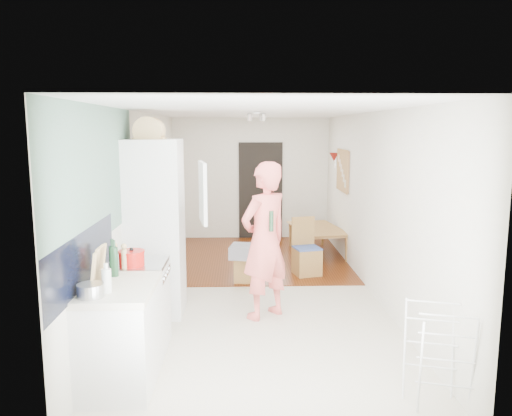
{
  "coord_description": "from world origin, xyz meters",
  "views": [
    {
      "loc": [
        -0.24,
        -6.78,
        2.27
      ],
      "look_at": [
        -0.0,
        0.2,
        1.16
      ],
      "focal_mm": 35.0,
      "sensor_mm": 36.0,
      "label": 1
    }
  ],
  "objects": [
    {
      "name": "pepper_mill_back",
      "position": [
        -1.45,
        -2.02,
        1.02
      ],
      "size": [
        0.06,
        0.06,
        0.2
      ],
      "primitive_type": "cylinder",
      "rotation": [
        0.0,
        0.0,
        0.17
      ],
      "color": "#D6B478",
      "rests_on": "worktop"
    },
    {
      "name": "chopping_boards",
      "position": [
        -1.46,
        -2.58,
        1.1
      ],
      "size": [
        0.1,
        0.26,
        0.36
      ],
      "primitive_type": null,
      "rotation": [
        0.0,
        0.0,
        -0.23
      ],
      "color": "#D6B478",
      "rests_on": "worktop"
    },
    {
      "name": "wood_floor_overlay",
      "position": [
        0.0,
        1.85,
        0.01
      ],
      "size": [
        3.2,
        3.3,
        0.01
      ],
      "primitive_type": "cube",
      "color": "#5D250C",
      "rests_on": "room_shell"
    },
    {
      "name": "pinboard",
      "position": [
        1.58,
        1.9,
        1.55
      ],
      "size": [
        0.03,
        0.9,
        0.7
      ],
      "primitive_type": "cube",
      "color": "tan",
      "rests_on": "room_shell"
    },
    {
      "name": "room_shell",
      "position": [
        0.0,
        0.0,
        1.25
      ],
      "size": [
        3.2,
        7.0,
        2.5
      ],
      "primitive_type": null,
      "color": "silver",
      "rests_on": "ground"
    },
    {
      "name": "red_casserole",
      "position": [
        -1.32,
        -1.91,
        1.0
      ],
      "size": [
        0.29,
        0.29,
        0.15
      ],
      "primitive_type": "cylinder",
      "rotation": [
        0.0,
        0.0,
        -0.13
      ],
      "color": "red",
      "rests_on": "cooker_top"
    },
    {
      "name": "fridge_interior",
      "position": [
        -0.96,
        -0.78,
        1.55
      ],
      "size": [
        0.02,
        0.52,
        0.66
      ],
      "primitive_type": "cube",
      "color": "white",
      "rests_on": "room_shell"
    },
    {
      "name": "tile_splashback",
      "position": [
        -1.59,
        -2.55,
        1.15
      ],
      "size": [
        0.02,
        1.9,
        0.5
      ],
      "primitive_type": "cube",
      "color": "black",
      "rests_on": "room_shell"
    },
    {
      "name": "bottle_a",
      "position": [
        -1.41,
        -2.27,
        1.06
      ],
      "size": [
        0.08,
        0.08,
        0.28
      ],
      "primitive_type": "cylinder",
      "rotation": [
        0.0,
        0.0,
        -0.28
      ],
      "color": "#1B3D24",
      "rests_on": "worktop"
    },
    {
      "name": "base_cabinet",
      "position": [
        -1.3,
        -2.55,
        0.43
      ],
      "size": [
        0.6,
        0.9,
        0.86
      ],
      "primitive_type": "cube",
      "color": "silver",
      "rests_on": "room_shell"
    },
    {
      "name": "person",
      "position": [
        0.06,
        -0.96,
        1.12
      ],
      "size": [
        0.97,
        0.94,
        2.24
      ],
      "primitive_type": "imported",
      "rotation": [
        0.0,
        0.0,
        3.84
      ],
      "color": "#F36861",
      "rests_on": "floor"
    },
    {
      "name": "worktop",
      "position": [
        -1.3,
        -2.55,
        0.89
      ],
      "size": [
        0.62,
        0.92,
        0.06
      ],
      "primitive_type": "cube",
      "color": "beige",
      "rests_on": "room_shell"
    },
    {
      "name": "bottle_b",
      "position": [
        -1.39,
        -2.27,
        1.06
      ],
      "size": [
        0.07,
        0.07,
        0.27
      ],
      "primitive_type": "cylinder",
      "rotation": [
        0.0,
        0.0,
        0.18
      ],
      "color": "#1B3D24",
      "rests_on": "worktop"
    },
    {
      "name": "pepper_mill_front",
      "position": [
        -1.36,
        -2.02,
        1.02
      ],
      "size": [
        0.07,
        0.07,
        0.2
      ],
      "primitive_type": "cylinder",
      "rotation": [
        0.0,
        0.0,
        -0.26
      ],
      "color": "#D6B478",
      "rests_on": "worktop"
    },
    {
      "name": "stool",
      "position": [
        -0.17,
        0.43,
        0.19
      ],
      "size": [
        0.32,
        0.32,
        0.38
      ],
      "primitive_type": null,
      "rotation": [
        0.0,
        0.0,
        -0.1
      ],
      "color": "#9F733E",
      "rests_on": "floor"
    },
    {
      "name": "drying_rack",
      "position": [
        1.38,
        -2.99,
        0.43
      ],
      "size": [
        0.53,
        0.51,
        0.86
      ],
      "primitive_type": null,
      "rotation": [
        0.0,
        0.0,
        -0.29
      ],
      "color": "silver",
      "rests_on": "floor"
    },
    {
      "name": "fridge_door",
      "position": [
        -0.66,
        -1.08,
        1.55
      ],
      "size": [
        0.14,
        0.56,
        0.7
      ],
      "primitive_type": "cube",
      "rotation": [
        0.0,
        0.0,
        -1.4
      ],
      "color": "silver",
      "rests_on": "room_shell"
    },
    {
      "name": "cooker_top",
      "position": [
        -1.3,
        -1.8,
        0.9
      ],
      "size": [
        0.6,
        0.6,
        0.04
      ],
      "primitive_type": "cube",
      "color": "#B4B5B7",
      "rests_on": "room_shell"
    },
    {
      "name": "dining_table",
      "position": [
        1.2,
        2.07,
        0.21
      ],
      "size": [
        0.86,
        1.3,
        0.42
      ],
      "primitive_type": "imported",
      "rotation": [
        0.0,
        0.0,
        1.74
      ],
      "color": "#9F733E",
      "rests_on": "floor"
    },
    {
      "name": "steel_pan",
      "position": [
        -1.45,
        -2.85,
        0.97
      ],
      "size": [
        0.24,
        0.24,
        0.11
      ],
      "primitive_type": "cylinder",
      "rotation": [
        0.0,
        0.0,
        -0.13
      ],
      "color": "#B4B5B7",
      "rests_on": "worktop"
    },
    {
      "name": "bottle_c",
      "position": [
        -1.35,
        -2.74,
        1.02
      ],
      "size": [
        0.08,
        0.08,
        0.2
      ],
      "primitive_type": "cylinder",
      "rotation": [
        0.0,
        0.0,
        -0.0
      ],
      "color": "silver",
      "rests_on": "worktop"
    },
    {
      "name": "grey_drape",
      "position": [
        -0.16,
        0.41,
        0.48
      ],
      "size": [
        0.49,
        0.49,
        0.19
      ],
      "primitive_type": "cube",
      "rotation": [
        0.0,
        0.0,
        -0.19
      ],
      "color": "gray",
      "rests_on": "stool"
    },
    {
      "name": "bread_bin",
      "position": [
        -1.31,
        -0.71,
        2.24
      ],
      "size": [
        0.42,
        0.4,
        0.19
      ],
      "primitive_type": null,
      "rotation": [
        0.0,
        0.0,
        0.19
      ],
      "color": "#D6B478",
      "rests_on": "fridge_housing"
    },
    {
      "name": "doorway_recess",
      "position": [
        0.2,
        3.48,
        1.0
      ],
      "size": [
        0.9,
        0.04,
        2.0
      ],
      "primitive_type": "cube",
      "color": "black",
      "rests_on": "room_shell"
    },
    {
      "name": "range_cooker",
      "position": [
        -1.3,
        -1.8,
        0.44
      ],
      "size": [
        0.6,
        0.6,
        0.88
      ],
      "primitive_type": "cube",
      "color": "silver",
      "rests_on": "room_shell"
    },
    {
      "name": "wall_sconce",
      "position": [
        1.54,
        2.55,
        1.75
      ],
      "size": [
        0.18,
        0.18,
        0.16
      ],
      "primitive_type": "cone",
      "color": "maroon",
      "rests_on": "room_shell"
    },
    {
      "name": "fridge_housing",
      "position": [
        -1.27,
        -0.78,
        1.07
      ],
      "size": [
        0.66,
        0.66,
        2.15
      ],
      "primitive_type": "cube",
      "color": "silver",
      "rests_on": "room_shell"
    },
    {
      "name": "sage_wall_panel",
      "position": [
        -1.59,
        -2.0,
        1.85
      ],
      "size": [
        0.02,
        3.0,
        1.3
      ],
      "primitive_type": "cube",
      "color": "slate",
      "rests_on": "room_shell"
    },
    {
      "name": "dining_chair",
      "position": [
        0.81,
        0.76,
        0.45
      ],
      "size": [
        0.46,
        0.46,
        0.9
      ],
      "primitive_type": null,
      "rotation": [
        0.0,
        0.0,
        0.24
      ],
      "color": "#9F733E",
      "rests_on": "floor"
    },
    {
      "name": "held_bottle",
      "position": [
        0.13,
        -1.07,
        1.21
      ],
      "size": [
        0.05,
        0.05,
        0.24
      ],
      "primitive_type": "cylinder",
      "color": "#1B3D24",
      "rests_on": "person"
    },
    {
      "name": "pinboard_frame",
      "position": [
        1.57,
        1.9,
        1.55
      ],
      "size": [
        0.0,
        0.94,
        0.74
      ],
      "primitive_type": "cube",
      "color": "#9F733E",
      "rests_on": "room_shell"
    },
    {
      "name": "floor",
      "position": [
        0.0,
        0.0,
        0.0
      ],
      "size": [
        3.2,
        7.0,
        0.01
      ],
      "primitive_type": "cube",
      "color": "beige",
      "rests_on": "ground"
    }
  ]
}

